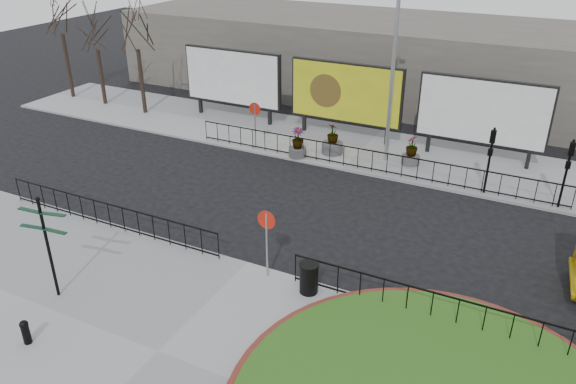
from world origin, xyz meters
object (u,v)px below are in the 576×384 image
Objects in this scene: litter_bin at (309,278)px; planter_b at (332,143)px; planter_c at (411,153)px; planter_a at (298,145)px; billboard_mid at (346,93)px; lamp_post at (393,65)px; fingerpost_sign at (46,238)px; bollard at (25,331)px.

litter_bin is 11.83m from planter_b.
litter_bin is 11.60m from planter_c.
billboard_mid is at bearing 73.03° from planter_a.
lamp_post is 5.81× the size of planter_b.
planter_c is at bearing -24.86° from billboard_mid.
planter_b is at bearing -82.81° from billboard_mid.
planter_a is (1.92, 13.74, -1.52)m from fingerpost_sign.
planter_a reaches higher than bollard.
lamp_post is 6.25× the size of planter_c.
bollard is 8.45m from litter_bin.
fingerpost_sign is 2.39× the size of planter_c.
billboard_mid reaches higher than bollard.
lamp_post is 8.67× the size of litter_bin.
bollard is 18.48m from planter_c.
fingerpost_sign reaches higher than planter_b.
lamp_post is at bearing 180.00° from planter_c.
lamp_post reaches higher than fingerpost_sign.
planter_a is 1.83m from planter_b.
lamp_post is at bearing 95.50° from litter_bin.
fingerpost_sign is at bearing -111.40° from lamp_post.
bollard is at bearing -97.84° from planter_b.
billboard_mid is at bearing 155.14° from planter_c.
planter_c is (1.25, -0.00, -4.11)m from lamp_post.
lamp_post is 16.68m from fingerpost_sign.
planter_b is at bearing -171.47° from lamp_post.
litter_bin reaches higher than bollard.
fingerpost_sign is 2.83m from bollard.
litter_bin is (1.12, -11.60, -4.17)m from lamp_post.
planter_b is at bearing 108.86° from litter_bin.
fingerpost_sign is (-6.01, -15.34, -2.58)m from lamp_post.
planter_b reaches higher than planter_c.
planter_a is at bearing -139.34° from planter_b.
billboard_mid is at bearing 146.75° from lamp_post.
planter_c is (0.13, 11.60, 0.06)m from litter_bin.
planter_a is at bearing -158.67° from lamp_post.
billboard_mid is 4.18m from planter_a.
lamp_post reaches higher than planter_b.
planter_c is (5.35, 1.60, -0.01)m from planter_a.
lamp_post reaches higher than planter_c.
fingerpost_sign is 2.22× the size of planter_b.
lamp_post reaches higher than planter_a.
litter_bin is (4.12, -13.57, -1.94)m from billboard_mid.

